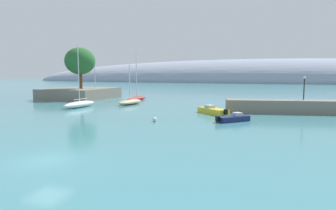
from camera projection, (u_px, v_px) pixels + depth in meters
water at (47, 160)px, 18.76m from camera, size 600.00×600.00×0.00m
shore_outcrop at (80, 93)px, 66.24m from camera, size 13.52×14.96×2.37m
tree_clump_shore at (80, 61)px, 63.44m from camera, size 6.70×6.70×9.22m
breakwater_rocks at (323, 107)px, 40.66m from camera, size 27.39×8.62×1.91m
distant_ridge at (254, 82)px, 193.98m from camera, size 363.36×64.23×31.65m
sailboat_sand_near_shore at (130, 102)px, 52.99m from camera, size 3.09×6.82×7.43m
sailboat_white_mid_mooring at (80, 104)px, 48.33m from camera, size 2.14×7.48×10.67m
sailboat_teal_outer_mooring at (96, 96)px, 64.72m from camera, size 5.79×5.78×9.21m
sailboat_red_end_of_line at (137, 98)px, 61.90m from camera, size 3.06×6.52×10.44m
motorboat_navy_foreground at (233, 118)px, 34.03m from camera, size 3.88×3.91×1.05m
motorboat_yellow_alongside_breakwater at (213, 111)px, 40.63m from camera, size 5.02×4.70×1.18m
mooring_buoy_white at (155, 119)px, 33.83m from camera, size 0.55×0.55×0.55m
harbor_lamp_post at (304, 85)px, 41.44m from camera, size 0.36×0.36×3.44m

